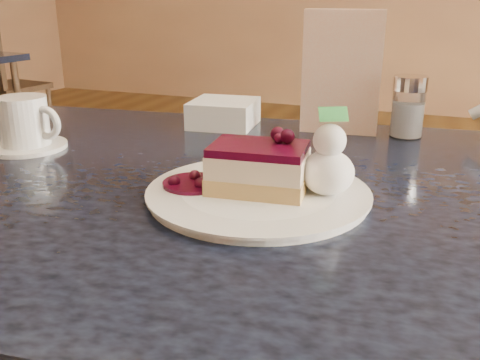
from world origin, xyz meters
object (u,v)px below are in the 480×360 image
(dessert_plate, at_px, (258,194))
(cheesecake_slice, at_px, (258,168))
(coffee_set, at_px, (26,126))
(main_table, at_px, (266,238))

(dessert_plate, distance_m, cheesecake_slice, 0.04)
(cheesecake_slice, xyz_separation_m, coffee_set, (-0.48, 0.08, -0.00))
(main_table, xyz_separation_m, dessert_plate, (0.01, -0.05, 0.09))
(main_table, distance_m, dessert_plate, 0.11)
(dessert_plate, bearing_deg, main_table, 96.34)
(main_table, xyz_separation_m, cheesecake_slice, (0.01, -0.05, 0.13))
(main_table, height_order, dessert_plate, dessert_plate)
(main_table, bearing_deg, cheesecake_slice, -90.00)
(main_table, height_order, cheesecake_slice, cheesecake_slice)
(coffee_set, bearing_deg, dessert_plate, -10.01)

